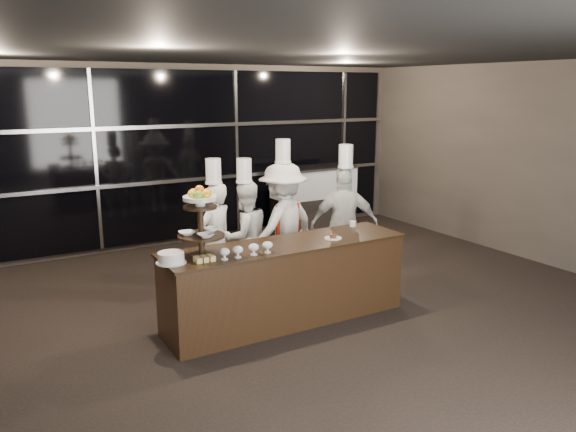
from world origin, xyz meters
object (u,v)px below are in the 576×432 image
chef_a (215,238)px  chef_d (344,223)px  layer_cake (171,258)px  display_stand (200,217)px  display_case (314,197)px  chef_c (283,225)px  chef_b (245,235)px  buffet_counter (286,282)px

chef_a → chef_d: size_ratio=0.94×
layer_cake → display_stand: bearing=8.2°
layer_cake → display_case: bearing=40.4°
layer_cake → chef_c: (1.88, 1.06, -0.13)m
display_case → chef_d: size_ratio=0.79×
display_stand → layer_cake: bearing=-171.8°
chef_d → display_stand: bearing=-161.5°
display_stand → chef_a: size_ratio=0.42×
layer_cake → chef_d: bearing=17.3°
chef_c → display_case: bearing=48.9°
chef_b → chef_c: (0.48, -0.15, 0.11)m
layer_cake → display_case: 4.89m
chef_d → chef_a: bearing=169.4°
display_stand → chef_b: chef_b is taller
display_stand → chef_c: (1.54, 1.01, -0.49)m
chef_a → layer_cake: bearing=-129.4°
display_case → chef_d: (-1.00, -2.32, 0.12)m
display_stand → chef_c: chef_c is taller
chef_d → chef_c: bearing=165.9°
chef_b → display_stand: bearing=-132.3°
chef_d → layer_cake: bearing=-162.7°
chef_c → buffet_counter: bearing=-118.1°
chef_c → chef_d: (0.84, -0.21, -0.04)m
chef_a → chef_d: 1.79m
buffet_counter → chef_c: bearing=61.9°
buffet_counter → chef_c: 1.20m
layer_cake → display_case: (3.72, 3.16, -0.29)m
buffet_counter → display_stand: 1.33m
buffet_counter → display_case: size_ratio=1.92×
buffet_counter → chef_b: size_ratio=1.63×
layer_cake → chef_d: chef_d is taller
display_case → chef_b: bearing=-139.9°
display_stand → layer_cake: (-0.34, -0.05, -0.37)m
buffet_counter → display_stand: bearing=-180.0°
display_stand → layer_cake: display_stand is taller
chef_b → chef_d: 1.37m
layer_cake → buffet_counter: bearing=2.1°
display_case → chef_a: size_ratio=0.84×
chef_b → chef_d: size_ratio=0.93×
chef_c → chef_d: 0.87m
display_case → chef_c: size_ratio=0.75×
buffet_counter → chef_a: chef_a is taller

